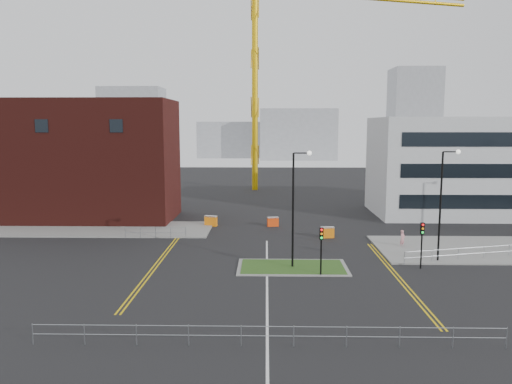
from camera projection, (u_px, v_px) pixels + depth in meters
ground at (267, 304)px, 31.23m from camera, size 200.00×200.00×0.00m
pavement_left at (80, 229)px, 53.42m from camera, size 28.00×8.00×0.12m
pavement_right at (512, 249)px, 44.65m from camera, size 24.00×10.00×0.12m
island_kerb at (292, 267)px, 39.11m from camera, size 8.60×4.60×0.08m
grass_island at (292, 267)px, 39.11m from camera, size 8.00×4.00×0.12m
brick_building at (71, 161)px, 58.51m from camera, size 24.20×10.07×14.24m
office_block at (477, 166)px, 61.57m from camera, size 25.00×12.20×12.00m
tower_crane at (288, 33)px, 83.76m from camera, size 51.02×16.30×38.13m
streetlamp_island at (296, 200)px, 38.38m from camera, size 1.46×0.36×9.18m
streetlamp_right_near at (444, 196)px, 40.12m from camera, size 1.46×0.36×9.18m
traffic_light_island at (321, 242)px, 36.73m from camera, size 0.28×0.33×3.65m
traffic_light_right at (422, 236)px, 38.55m from camera, size 0.28×0.33×3.65m
railing_front at (267, 331)px, 25.18m from camera, size 24.05×0.05×1.10m
railing_left at (155, 231)px, 49.19m from camera, size 6.05×0.05×1.10m
railing_right at (509, 248)px, 42.11m from camera, size 19.05×5.05×1.10m
centre_line at (267, 293)px, 33.21m from camera, size 0.15×30.00×0.01m
yellow_left_a at (158, 260)px, 41.32m from camera, size 0.12×24.00×0.01m
yellow_left_b at (162, 260)px, 41.31m from camera, size 0.12×24.00×0.01m
yellow_right_a at (395, 276)px, 36.98m from camera, size 0.12×20.00×0.01m
yellow_right_b at (399, 276)px, 36.98m from camera, size 0.12×20.00×0.01m
skyline_a at (133, 125)px, 149.44m from camera, size 18.00×12.00×22.00m
skyline_b at (298, 134)px, 158.74m from camera, size 24.00×12.00×16.00m
skyline_c at (414, 115)px, 152.27m from camera, size 14.00×12.00×28.00m
skyline_d at (243, 140)px, 169.28m from camera, size 30.00×12.00×12.00m
pedestrian at (402, 239)px, 45.57m from camera, size 0.69×0.66×1.59m
barrier_left at (211, 220)px, 55.05m from camera, size 1.45×0.84×1.16m
barrier_mid at (273, 221)px, 54.92m from camera, size 1.29×0.63×1.04m
barrier_right at (327, 232)px, 49.33m from camera, size 1.35×0.56×1.11m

